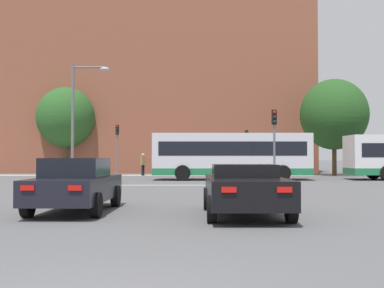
{
  "coord_description": "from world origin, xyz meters",
  "views": [
    {
      "loc": [
        0.95,
        -4.55,
        1.51
      ],
      "look_at": [
        0.91,
        23.87,
        2.28
      ],
      "focal_mm": 45.0,
      "sensor_mm": 36.0,
      "label": 1
    }
  ],
  "objects_px": {
    "car_saloon_left": "(77,184)",
    "bus_crossing_lead": "(232,155)",
    "car_roadster_right": "(245,189)",
    "traffic_light_far_right": "(247,145)",
    "street_lamp_junction": "(80,110)",
    "traffic_light_near_right": "(275,134)",
    "traffic_light_far_left": "(118,141)",
    "pedestrian_waiting": "(173,164)",
    "pedestrian_walking_east": "(144,162)"
  },
  "relations": [
    {
      "from": "car_roadster_right",
      "to": "pedestrian_waiting",
      "type": "relative_size",
      "value": 2.8
    },
    {
      "from": "bus_crossing_lead",
      "to": "traffic_light_near_right",
      "type": "relative_size",
      "value": 2.53
    },
    {
      "from": "traffic_light_near_right",
      "to": "car_saloon_left",
      "type": "bearing_deg",
      "value": -121.35
    },
    {
      "from": "pedestrian_waiting",
      "to": "pedestrian_walking_east",
      "type": "bearing_deg",
      "value": -67.55
    },
    {
      "from": "traffic_light_near_right",
      "to": "traffic_light_far_right",
      "type": "bearing_deg",
      "value": 90.12
    },
    {
      "from": "pedestrian_walking_east",
      "to": "bus_crossing_lead",
      "type": "bearing_deg",
      "value": -98.37
    },
    {
      "from": "car_saloon_left",
      "to": "traffic_light_far_left",
      "type": "height_order",
      "value": "traffic_light_far_left"
    },
    {
      "from": "car_roadster_right",
      "to": "bus_crossing_lead",
      "type": "bearing_deg",
      "value": 86.21
    },
    {
      "from": "traffic_light_far_left",
      "to": "street_lamp_junction",
      "type": "bearing_deg",
      "value": -89.86
    },
    {
      "from": "car_saloon_left",
      "to": "bus_crossing_lead",
      "type": "relative_size",
      "value": 0.43
    },
    {
      "from": "street_lamp_junction",
      "to": "pedestrian_waiting",
      "type": "xyz_separation_m",
      "value": [
        4.45,
        13.94,
        -3.1
      ]
    },
    {
      "from": "car_roadster_right",
      "to": "traffic_light_far_right",
      "type": "bearing_deg",
      "value": 83.24
    },
    {
      "from": "pedestrian_waiting",
      "to": "car_roadster_right",
      "type": "bearing_deg",
      "value": 6.43
    },
    {
      "from": "car_roadster_right",
      "to": "bus_crossing_lead",
      "type": "relative_size",
      "value": 0.44
    },
    {
      "from": "car_roadster_right",
      "to": "traffic_light_far_right",
      "type": "relative_size",
      "value": 1.23
    },
    {
      "from": "traffic_light_near_right",
      "to": "bus_crossing_lead",
      "type": "bearing_deg",
      "value": 107.76
    },
    {
      "from": "pedestrian_walking_east",
      "to": "pedestrian_waiting",
      "type": "bearing_deg",
      "value": -28.27
    },
    {
      "from": "car_saloon_left",
      "to": "traffic_light_near_right",
      "type": "distance_m",
      "value": 14.85
    },
    {
      "from": "car_saloon_left",
      "to": "traffic_light_far_right",
      "type": "bearing_deg",
      "value": 74.54
    },
    {
      "from": "car_saloon_left",
      "to": "car_roadster_right",
      "type": "distance_m",
      "value": 4.66
    },
    {
      "from": "car_roadster_right",
      "to": "street_lamp_junction",
      "type": "relative_size",
      "value": 0.69
    },
    {
      "from": "traffic_light_near_right",
      "to": "street_lamp_junction",
      "type": "height_order",
      "value": "street_lamp_junction"
    },
    {
      "from": "traffic_light_near_right",
      "to": "car_roadster_right",
      "type": "bearing_deg",
      "value": -102.91
    },
    {
      "from": "traffic_light_far_left",
      "to": "pedestrian_waiting",
      "type": "height_order",
      "value": "traffic_light_far_left"
    },
    {
      "from": "traffic_light_near_right",
      "to": "pedestrian_walking_east",
      "type": "height_order",
      "value": "traffic_light_near_right"
    },
    {
      "from": "street_lamp_junction",
      "to": "bus_crossing_lead",
      "type": "bearing_deg",
      "value": 33.51
    },
    {
      "from": "car_roadster_right",
      "to": "pedestrian_walking_east",
      "type": "height_order",
      "value": "pedestrian_walking_east"
    },
    {
      "from": "street_lamp_junction",
      "to": "pedestrian_walking_east",
      "type": "height_order",
      "value": "street_lamp_junction"
    },
    {
      "from": "traffic_light_far_left",
      "to": "street_lamp_junction",
      "type": "relative_size",
      "value": 0.64
    },
    {
      "from": "traffic_light_near_right",
      "to": "traffic_light_far_right",
      "type": "relative_size",
      "value": 1.1
    },
    {
      "from": "bus_crossing_lead",
      "to": "pedestrian_walking_east",
      "type": "bearing_deg",
      "value": -137.82
    },
    {
      "from": "car_roadster_right",
      "to": "street_lamp_junction",
      "type": "distance_m",
      "value": 15.8
    },
    {
      "from": "traffic_light_far_right",
      "to": "car_roadster_right",
      "type": "bearing_deg",
      "value": -96.61
    },
    {
      "from": "bus_crossing_lead",
      "to": "traffic_light_near_right",
      "type": "distance_m",
      "value": 6.2
    },
    {
      "from": "car_saloon_left",
      "to": "traffic_light_near_right",
      "type": "height_order",
      "value": "traffic_light_near_right"
    },
    {
      "from": "car_roadster_right",
      "to": "pedestrian_waiting",
      "type": "distance_m",
      "value": 27.62
    },
    {
      "from": "traffic_light_far_right",
      "to": "pedestrian_walking_east",
      "type": "relative_size",
      "value": 2.04
    },
    {
      "from": "street_lamp_junction",
      "to": "pedestrian_walking_east",
      "type": "relative_size",
      "value": 3.61
    },
    {
      "from": "car_saloon_left",
      "to": "traffic_light_near_right",
      "type": "xyz_separation_m",
      "value": [
        7.66,
        12.57,
        1.99
      ]
    },
    {
      "from": "car_saloon_left",
      "to": "street_lamp_junction",
      "type": "distance_m",
      "value": 13.37
    },
    {
      "from": "car_roadster_right",
      "to": "street_lamp_junction",
      "type": "bearing_deg",
      "value": 118.73
    },
    {
      "from": "traffic_light_far_left",
      "to": "traffic_light_far_right",
      "type": "xyz_separation_m",
      "value": [
        10.55,
        -0.47,
        -0.29
      ]
    },
    {
      "from": "car_roadster_right",
      "to": "traffic_light_near_right",
      "type": "bearing_deg",
      "value": 76.93
    },
    {
      "from": "traffic_light_near_right",
      "to": "traffic_light_far_right",
      "type": "height_order",
      "value": "traffic_light_near_right"
    },
    {
      "from": "traffic_light_far_right",
      "to": "pedestrian_walking_east",
      "type": "distance_m",
      "value": 8.52
    },
    {
      "from": "traffic_light_far_left",
      "to": "pedestrian_waiting",
      "type": "relative_size",
      "value": 2.57
    },
    {
      "from": "pedestrian_walking_east",
      "to": "car_roadster_right",
      "type": "bearing_deg",
      "value": -129.17
    },
    {
      "from": "car_roadster_right",
      "to": "pedestrian_waiting",
      "type": "height_order",
      "value": "pedestrian_waiting"
    },
    {
      "from": "car_saloon_left",
      "to": "street_lamp_junction",
      "type": "xyz_separation_m",
      "value": [
        -2.88,
        12.63,
        3.28
      ]
    },
    {
      "from": "car_roadster_right",
      "to": "traffic_light_near_right",
      "type": "relative_size",
      "value": 1.11
    }
  ]
}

